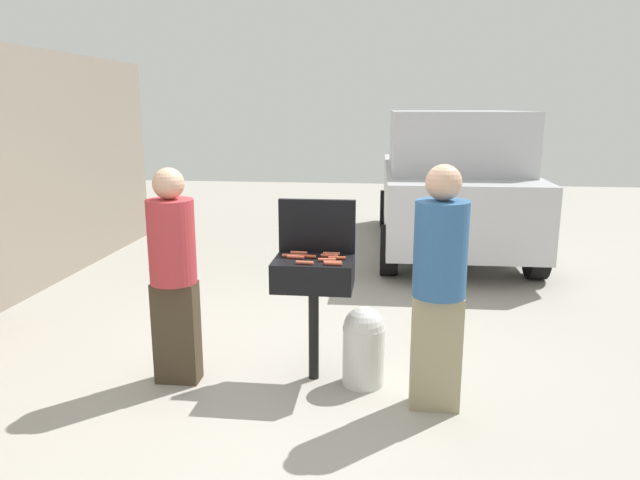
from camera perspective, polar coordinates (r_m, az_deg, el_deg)
The scene contains 18 objects.
ground_plane at distance 4.80m, azimuth -3.29°, elevation -13.05°, with size 24.00×24.00×0.00m, color #9E998E.
bbq_grill at distance 4.48m, azimuth -0.63°, elevation -3.68°, with size 0.60×0.44×0.96m.
grill_lid_open at distance 4.61m, azimuth -0.29°, elevation 1.35°, with size 0.60×0.05×0.42m, color black.
hot_dog_0 at distance 4.50m, azimuth -2.85°, elevation -1.51°, with size 0.03×0.03×0.13m, color #C6593D.
hot_dog_1 at distance 4.30m, azimuth -1.47°, elevation -2.20°, with size 0.03×0.03×0.13m, color #C6593D.
hot_dog_2 at distance 4.46m, azimuth -2.36°, elevation -1.66°, with size 0.03×0.03×0.13m, color #B74C33.
hot_dog_3 at distance 4.38m, azimuth 0.67°, elevation -1.92°, with size 0.03×0.03×0.13m, color #C6593D.
hot_dog_4 at distance 4.55m, azimuth 1.12°, elevation -1.33°, with size 0.03×0.03×0.13m, color #C6593D.
hot_dog_5 at distance 4.49m, azimuth 0.91°, elevation -1.52°, with size 0.03×0.03×0.13m, color #B74C33.
hot_dog_6 at distance 4.58m, azimuth -2.04°, elevation -1.24°, with size 0.03×0.03×0.13m, color #C6593D.
hot_dog_7 at distance 4.48m, azimuth -1.19°, elevation -1.59°, with size 0.03×0.03×0.13m, color #AD4228.
hot_dog_8 at distance 4.27m, azimuth 1.28°, elevation -2.30°, with size 0.03×0.03×0.13m, color #B74C33.
hot_dog_9 at distance 4.43m, azimuth 1.66°, elevation -1.75°, with size 0.03×0.03×0.13m, color #AD4228.
hot_dog_10 at distance 4.31m, azimuth 1.22°, elevation -2.16°, with size 0.03×0.03×0.13m, color #C6593D.
propane_tank at distance 4.57m, azimuth 4.23°, elevation -10.00°, with size 0.32×0.32×0.62m.
person_left at distance 4.55m, azimuth -13.97°, elevation -2.74°, with size 0.35×0.35×1.66m.
person_right at distance 4.10m, azimuth 11.42°, elevation -3.84°, with size 0.36×0.36×1.72m.
parked_minivan at distance 8.88m, azimuth 12.50°, elevation 5.63°, with size 2.09×4.43×2.02m.
Camera 1 is at (0.76, -4.25, 2.09)m, focal length 33.18 mm.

